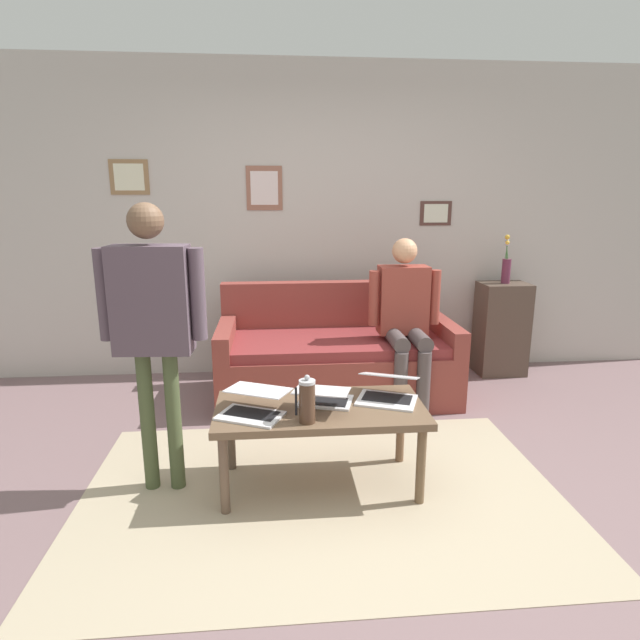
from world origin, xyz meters
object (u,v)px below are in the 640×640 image
Objects in this scene: side_shelf at (501,329)px; person_seated at (405,312)px; couch at (336,358)px; flower_vase at (506,266)px; laptop_center at (253,406)px; person_standing at (153,313)px; coffee_table at (320,416)px; laptop_left at (324,398)px; laptop_right at (388,391)px; french_press at (307,401)px.

side_shelf is 0.65× the size of person_seated.
couch is 4.34× the size of flower_vase.
laptop_center is 0.27× the size of person_standing.
flower_vase is 1.25m from person_seated.
couch is 1.63× the size of coffee_table.
coffee_table is 0.89× the size of person_seated.
laptop_right is at bearing -171.92° from laptop_left.
couch is 4.40× the size of laptop_center.
side_shelf is (-1.80, -1.76, -0.01)m from coffee_table.
couch is at bearing -112.91° from laptop_center.
person_standing is at bearing 32.52° from flower_vase.
person_seated reaches higher than laptop_center.
coffee_table is 1.05m from person_standing.
flower_vase is (-2.16, -1.83, 0.47)m from laptop_center.
person_seated is at bearing -122.82° from laptop_left.
laptop_right reaches higher than laptop_center.
side_shelf is 0.57m from flower_vase.
person_standing is at bearing -17.89° from french_press.
person_seated is at bearing -108.59° from laptop_right.
flower_vase is (-1.41, -1.69, 0.46)m from laptop_right.
coffee_table is 4.48× the size of french_press.
side_shelf is at bearing -129.90° from laptop_right.
person_standing reaches higher than laptop_center.
laptop_center is at bearing 11.50° from coffee_table.
couch is at bearing -100.32° from coffee_table.
laptop_right is 0.50× the size of side_shelf.
person_standing is 1.22× the size of person_seated.
laptop_right is 2.21m from side_shelf.
couch is 4.47× the size of laptop_right.
side_shelf is at bearing -147.50° from person_standing.
coffee_table is at bearing 9.72° from laptop_right.
laptop_right is (-0.36, -0.05, 0.00)m from laptop_left.
couch is 1.18× the size of person_standing.
couch is at bearing -24.37° from person_seated.
laptop_left is (-0.02, -0.01, 0.10)m from coffee_table.
flower_vase is at bearing 15.50° from side_shelf.
laptop_left is 2.49m from side_shelf.
side_shelf reaches higher than french_press.
couch is 1.39m from coffee_table.
person_standing is at bearing 33.81° from person_seated.
laptop_right is at bearing -150.89° from french_press.
laptop_center is 2.87m from flower_vase.
side_shelf is 1.95× the size of flower_vase.
couch reaches higher than side_shelf.
person_seated reaches higher than flower_vase.
laptop_center reaches higher than coffee_table.
couch is 1.58m from laptop_center.
flower_vase reaches higher than laptop_right.
coffee_table is at bearing 56.68° from person_seated.
couch reaches higher than laptop_left.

